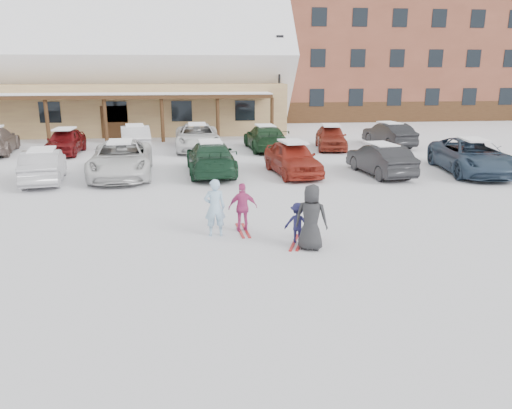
{
  "coord_description": "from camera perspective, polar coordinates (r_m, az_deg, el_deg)",
  "views": [
    {
      "loc": [
        -1.2,
        -12.34,
        4.68
      ],
      "look_at": [
        0.3,
        1.0,
        1.0
      ],
      "focal_mm": 35.0,
      "sensor_mm": 36.0,
      "label": 1
    }
  ],
  "objects": [
    {
      "name": "parked_car_9",
      "position": [
        30.09,
        -13.62,
        7.39
      ],
      "size": [
        2.27,
        4.72,
        1.49
      ],
      "primitive_type": "imported",
      "rotation": [
        0.0,
        0.0,
        3.3
      ],
      "color": "silver",
      "rests_on": "ground"
    },
    {
      "name": "parked_car_8",
      "position": [
        30.1,
        -20.96,
        6.75
      ],
      "size": [
        1.71,
        4.19,
        1.43
      ],
      "primitive_type": "imported",
      "rotation": [
        0.0,
        0.0,
        0.01
      ],
      "color": "maroon",
      "rests_on": "ground"
    },
    {
      "name": "child_navy",
      "position": [
        13.73,
        4.79,
        -2.13
      ],
      "size": [
        0.84,
        0.65,
        1.15
      ],
      "primitive_type": "imported",
      "rotation": [
        0.0,
        0.0,
        2.8
      ],
      "color": "#1A1A44",
      "rests_on": "ground"
    },
    {
      "name": "conifer_3",
      "position": [
        56.8,
        0.89,
        15.77
      ],
      "size": [
        3.96,
        3.96,
        9.18
      ],
      "color": "black",
      "rests_on": "ground"
    },
    {
      "name": "ground",
      "position": [
        13.26,
        -0.81,
        -5.35
      ],
      "size": [
        160.0,
        160.0,
        0.0
      ],
      "primitive_type": "plane",
      "color": "white",
      "rests_on": "ground"
    },
    {
      "name": "lamp_post",
      "position": [
        37.32,
        2.68,
        14.08
      ],
      "size": [
        0.5,
        0.25,
        6.93
      ],
      "color": "black",
      "rests_on": "ground"
    },
    {
      "name": "parked_car_4",
      "position": [
        22.67,
        4.2,
        5.31
      ],
      "size": [
        2.36,
        4.62,
        1.51
      ],
      "primitive_type": "imported",
      "rotation": [
        0.0,
        0.0,
        0.14
      ],
      "color": "maroon",
      "rests_on": "ground"
    },
    {
      "name": "adult_skier",
      "position": [
        14.27,
        -4.73,
        -0.35
      ],
      "size": [
        0.63,
        0.43,
        1.67
      ],
      "primitive_type": "imported",
      "rotation": [
        0.0,
        0.0,
        3.19
      ],
      "color": "#9CC5E4",
      "rests_on": "ground"
    },
    {
      "name": "day_lodge",
      "position": [
        41.06,
        -17.89,
        13.59
      ],
      "size": [
        29.12,
        12.5,
        10.38
      ],
      "color": "tan",
      "rests_on": "ground"
    },
    {
      "name": "skis_child_navy",
      "position": [
        13.9,
        4.74,
        -4.33
      ],
      "size": [
        0.66,
        1.39,
        0.03
      ],
      "primitive_type": "cube",
      "rotation": [
        0.0,
        0.0,
        2.8
      ],
      "color": "#AA181A",
      "rests_on": "ground"
    },
    {
      "name": "parked_car_13",
      "position": [
        32.1,
        14.95,
        7.74
      ],
      "size": [
        2.12,
        4.56,
        1.45
      ],
      "primitive_type": "imported",
      "rotation": [
        0.0,
        0.0,
        3.28
      ],
      "color": "black",
      "rests_on": "ground"
    },
    {
      "name": "parked_car_12",
      "position": [
        30.26,
        8.56,
        7.62
      ],
      "size": [
        2.31,
        4.38,
        1.42
      ],
      "primitive_type": "imported",
      "rotation": [
        0.0,
        0.0,
        -0.16
      ],
      "color": "maroon",
      "rests_on": "ground"
    },
    {
      "name": "parked_car_10",
      "position": [
        29.75,
        -6.71,
        7.67
      ],
      "size": [
        2.74,
        5.61,
        1.54
      ],
      "primitive_type": "imported",
      "rotation": [
        0.0,
        0.0,
        0.03
      ],
      "color": "white",
      "rests_on": "ground"
    },
    {
      "name": "bystander_dark",
      "position": [
        13.2,
        6.33,
        -1.48
      ],
      "size": [
        1.02,
        0.87,
        1.77
      ],
      "primitive_type": "imported",
      "rotation": [
        0.0,
        0.0,
        2.72
      ],
      "color": "#262729",
      "rests_on": "ground"
    },
    {
      "name": "skis_child_magenta",
      "position": [
        14.86,
        -1.5,
        -2.98
      ],
      "size": [
        0.29,
        1.41,
        0.03
      ],
      "primitive_type": "cube",
      "rotation": [
        0.0,
        0.0,
        3.21
      ],
      "color": "#AA181A",
      "rests_on": "ground"
    },
    {
      "name": "toddler_red",
      "position": [
        14.05,
        6.52,
        -2.51
      ],
      "size": [
        0.48,
        0.43,
        0.81
      ],
      "primitive_type": "imported",
      "rotation": [
        0.0,
        0.0,
        3.51
      ],
      "color": "#B63B24",
      "rests_on": "ground"
    },
    {
      "name": "parked_car_1",
      "position": [
        22.86,
        -23.11,
        4.07
      ],
      "size": [
        2.18,
        4.44,
        1.4
      ],
      "primitive_type": "imported",
      "rotation": [
        0.0,
        0.0,
        3.31
      ],
      "color": "#B1B0B5",
      "rests_on": "ground"
    },
    {
      "name": "parked_car_6",
      "position": [
        24.98,
        23.49,
        5.07
      ],
      "size": [
        3.26,
        5.88,
        1.56
      ],
      "primitive_type": "imported",
      "rotation": [
        0.0,
        0.0,
        -0.13
      ],
      "color": "#2F4258",
      "rests_on": "ground"
    },
    {
      "name": "child_magenta",
      "position": [
        14.65,
        -1.52,
        -0.33
      ],
      "size": [
        0.87,
        0.41,
        1.46
      ],
      "primitive_type": "imported",
      "rotation": [
        0.0,
        0.0,
        3.21
      ],
      "color": "#C53D81",
      "rests_on": "ground"
    },
    {
      "name": "alpine_hotel",
      "position": [
        52.81,
        11.27,
        19.34
      ],
      "size": [
        31.48,
        14.01,
        21.48
      ],
      "color": "brown",
      "rests_on": "ground"
    },
    {
      "name": "parked_car_5",
      "position": [
        23.23,
        14.03,
        5.02
      ],
      "size": [
        2.03,
        4.43,
        1.41
      ],
      "primitive_type": "imported",
      "rotation": [
        0.0,
        0.0,
        3.27
      ],
      "color": "#232325",
      "rests_on": "ground"
    },
    {
      "name": "parked_car_2",
      "position": [
        22.97,
        -15.16,
        5.04
      ],
      "size": [
        3.02,
        5.84,
        1.57
      ],
      "primitive_type": "imported",
      "rotation": [
        0.0,
        0.0,
        0.07
      ],
      "color": "silver",
      "rests_on": "ground"
    },
    {
      "name": "conifer_4",
      "position": [
        68.17,
        25.66,
        15.46
      ],
      "size": [
        5.06,
        5.06,
        11.73
      ],
      "color": "black",
      "rests_on": "ground"
    },
    {
      "name": "parked_car_11",
      "position": [
        29.56,
        1.07,
        7.63
      ],
      "size": [
        2.33,
        5.1,
        1.45
      ],
      "primitive_type": "imported",
      "rotation": [
        0.0,
        0.0,
        3.2
      ],
      "color": "#1B3C21",
      "rests_on": "ground"
    },
    {
      "name": "parked_car_3",
      "position": [
        22.81,
        -5.2,
        5.33
      ],
      "size": [
        2.36,
        5.23,
        1.48
      ],
      "primitive_type": "imported",
      "rotation": [
        0.0,
        0.0,
        3.2
      ],
      "color": "#183A26",
      "rests_on": "ground"
    }
  ]
}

